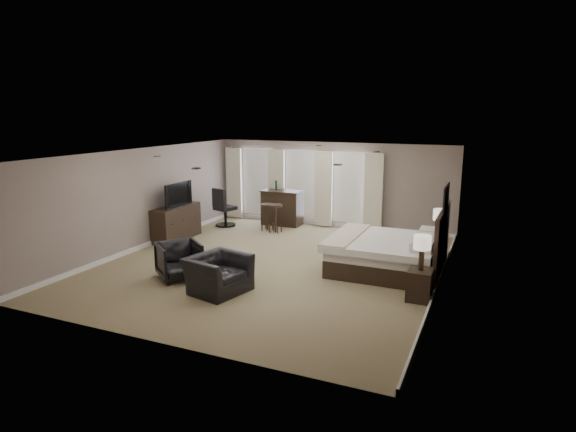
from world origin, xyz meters
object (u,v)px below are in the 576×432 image
at_px(bar_counter, 282,207).
at_px(bar_stool_left, 267,217).
at_px(bed, 390,238).
at_px(armchair_near, 218,268).
at_px(bar_stool_right, 275,219).
at_px(armchair_far, 179,259).
at_px(lamp_far, 440,223).
at_px(tv, 176,203).
at_px(nightstand_far, 438,247).
at_px(lamp_near, 422,253).
at_px(desk_chair, 225,207).
at_px(nightstand_near, 420,285).
at_px(dresser, 177,223).

distance_m(bar_counter, bar_stool_left, 0.88).
relative_size(bed, armchair_near, 2.10).
height_order(bar_counter, bar_stool_right, bar_counter).
height_order(armchair_far, bar_stool_right, armchair_far).
distance_m(lamp_far, armchair_far, 6.18).
height_order(tv, bar_counter, bar_counter).
xyz_separation_m(nightstand_far, armchair_far, (-4.92, -3.73, 0.17)).
xyz_separation_m(tv, armchair_near, (3.19, -2.99, -0.53)).
relative_size(nightstand_far, bar_counter, 0.43).
relative_size(armchair_near, armchair_far, 1.30).
distance_m(nightstand_far, lamp_near, 2.97).
bearing_deg(bed, desk_chair, 157.78).
bearing_deg(bed, bar_stool_right, 150.63).
distance_m(nightstand_near, lamp_near, 0.63).
bearing_deg(nightstand_far, tv, -171.13).
relative_size(tv, bar_counter, 0.91).
bearing_deg(bar_stool_right, armchair_near, -78.51).
bearing_deg(lamp_far, bed, -121.54).
bearing_deg(bar_counter, armchair_far, -89.70).
bearing_deg(armchair_near, bar_stool_left, 28.42).
height_order(lamp_far, bar_counter, lamp_far).
xyz_separation_m(dresser, tv, (0.00, 0.00, 0.55)).
bearing_deg(bar_stool_right, bed, -29.37).
bearing_deg(dresser, desk_chair, 77.36).
height_order(lamp_far, dresser, lamp_far).
xyz_separation_m(bed, bar_counter, (-4.05, 3.17, -0.21)).
height_order(dresser, bar_counter, bar_counter).
relative_size(nightstand_near, dresser, 0.36).
bearing_deg(tv, armchair_far, -142.86).
bearing_deg(desk_chair, lamp_near, 167.23).
bearing_deg(lamp_near, tv, 165.26).
distance_m(bed, lamp_near, 1.71).
distance_m(bar_stool_left, bar_stool_right, 0.38).
height_order(armchair_near, armchair_far, armchair_near).
xyz_separation_m(armchair_near, bar_counter, (-1.21, 5.79, 0.06)).
relative_size(lamp_near, tv, 0.58).
distance_m(lamp_far, bar_counter, 5.24).
xyz_separation_m(bed, lamp_far, (0.89, 1.45, 0.12)).
xyz_separation_m(armchair_far, bar_stool_left, (-0.13, 4.58, -0.03)).
height_order(nightstand_near, bar_stool_left, bar_stool_left).
relative_size(tv, armchair_far, 1.31).
height_order(bed, tv, bed).
bearing_deg(lamp_near, bar_counter, 136.96).
relative_size(bed, dresser, 1.46).
height_order(armchair_near, bar_counter, bar_counter).
bearing_deg(armchair_near, tv, 60.30).
bearing_deg(nightstand_near, lamp_far, 90.00).
xyz_separation_m(lamp_far, armchair_far, (-4.92, -3.73, -0.44)).
bearing_deg(desk_chair, armchair_near, 136.51).
height_order(bar_counter, desk_chair, desk_chair).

